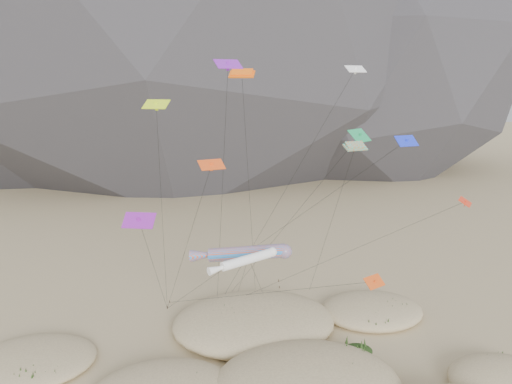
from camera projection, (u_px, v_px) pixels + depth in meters
dunes at (269, 384)px, 40.45m from camera, size 48.81×35.71×3.92m
kite_stakes at (257, 296)px, 58.56m from camera, size 22.43×6.38×0.30m
rainbow_tube_kite at (243, 253)px, 43.14m from camera, size 9.87×13.97×11.20m
white_tube_kite at (245, 260)px, 39.37m from camera, size 6.02×18.82×11.53m
orange_parafoil at (242, 78)px, 43.46m from camera, size 5.21×12.36×25.86m
multi_parafoil at (354, 149)px, 44.91m from camera, size 2.34×13.15×19.50m
delta_kites at (289, 162)px, 42.69m from camera, size 30.35×20.06×26.38m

